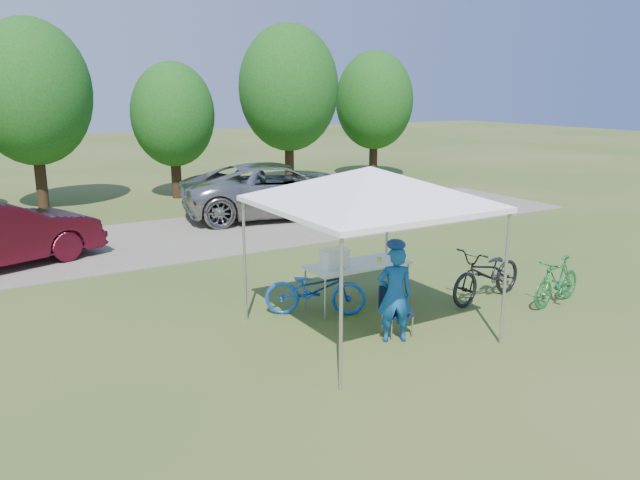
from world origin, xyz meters
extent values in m
plane|color=#2D5119|center=(0.00, 0.00, 0.00)|extent=(100.00, 100.00, 0.00)
cube|color=gray|center=(0.00, 8.00, 0.01)|extent=(24.00, 5.00, 0.02)
cylinder|color=#A5A5AA|center=(-1.50, -1.50, 1.05)|extent=(0.05, 0.05, 2.10)
cylinder|color=#A5A5AA|center=(1.50, -1.50, 1.05)|extent=(0.05, 0.05, 2.10)
cylinder|color=#A5A5AA|center=(-1.50, 1.50, 1.05)|extent=(0.05, 0.05, 2.10)
cylinder|color=#A5A5AA|center=(1.50, 1.50, 1.05)|extent=(0.05, 0.05, 2.10)
cube|color=white|center=(0.00, 0.00, 2.14)|extent=(3.15, 3.15, 0.08)
pyramid|color=white|center=(0.00, 0.00, 2.73)|extent=(4.53, 4.53, 0.55)
cylinder|color=#382314|center=(-3.00, 14.30, 1.01)|extent=(0.36, 0.36, 2.03)
ellipsoid|color=#144711|center=(-3.00, 14.30, 3.77)|extent=(3.71, 3.71, 4.64)
cylinder|color=#382314|center=(1.50, 14.10, 0.80)|extent=(0.36, 0.36, 1.61)
ellipsoid|color=#144711|center=(1.50, 14.10, 2.99)|extent=(2.94, 2.94, 3.68)
cylinder|color=#382314|center=(6.00, 13.80, 1.05)|extent=(0.36, 0.36, 2.10)
ellipsoid|color=#144711|center=(6.00, 13.80, 3.90)|extent=(3.84, 3.84, 4.80)
cylinder|color=#382314|center=(10.50, 14.40, 0.91)|extent=(0.36, 0.36, 1.82)
ellipsoid|color=#144711|center=(10.50, 14.40, 3.38)|extent=(3.33, 3.33, 4.16)
cube|color=white|center=(0.59, 1.16, 0.77)|extent=(1.92, 0.80, 0.04)
cylinder|color=#A5A5AA|center=(-0.32, 0.82, 0.37)|extent=(0.04, 0.04, 0.75)
cylinder|color=#A5A5AA|center=(1.50, 0.82, 0.37)|extent=(0.04, 0.04, 0.75)
cylinder|color=#A5A5AA|center=(-0.32, 1.50, 0.37)|extent=(0.04, 0.04, 0.75)
cylinder|color=#A5A5AA|center=(1.50, 1.50, 0.37)|extent=(0.04, 0.04, 0.75)
cube|color=black|center=(0.32, -0.38, 0.38)|extent=(0.49, 0.49, 0.04)
cube|color=black|center=(0.32, -0.18, 0.60)|extent=(0.41, 0.13, 0.41)
cylinder|color=#A5A5AA|center=(0.14, -0.56, 0.18)|extent=(0.02, 0.02, 0.36)
cylinder|color=#A5A5AA|center=(0.50, -0.56, 0.18)|extent=(0.02, 0.02, 0.36)
cylinder|color=#A5A5AA|center=(0.14, -0.20, 0.18)|extent=(0.02, 0.02, 0.36)
cylinder|color=#A5A5AA|center=(0.50, -0.20, 0.18)|extent=(0.02, 0.02, 0.36)
cube|color=white|center=(0.09, 1.16, 0.94)|extent=(0.45, 0.30, 0.30)
cube|color=white|center=(0.09, 1.16, 1.11)|extent=(0.47, 0.32, 0.04)
cylinder|color=#D4E936|center=(1.04, 1.11, 0.82)|extent=(0.09, 0.09, 0.07)
imported|color=#13509B|center=(0.13, -0.54, 0.77)|extent=(0.66, 0.56, 1.55)
imported|color=blue|center=(-0.33, 1.12, 0.47)|extent=(1.83, 1.48, 0.93)
imported|color=#197230|center=(3.77, -0.71, 0.44)|extent=(1.52, 0.65, 0.88)
imported|color=black|center=(2.84, 0.11, 0.52)|extent=(2.05, 0.98, 1.03)
imported|color=#A1A19C|center=(3.11, 9.12, 0.85)|extent=(6.41, 3.95, 1.66)
camera|label=1|loc=(-5.65, -7.86, 3.91)|focal=35.00mm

